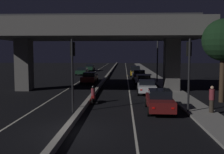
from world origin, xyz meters
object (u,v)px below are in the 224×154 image
object	(u,v)px
street_lamp	(155,47)
car_dark_red_lead_oncoming	(90,78)
car_grey_fourth	(139,75)
car_taxi_yellow_fifth	(135,71)
car_white_third	(143,80)
car_dark_green_second_oncoming	(82,71)
car_white_second	(146,87)
car_dark_green_third_oncoming	(90,67)
motorcycle_red_filtering_near	(93,96)
traffic_light_left_of_median	(73,63)
pedestrian_on_sidewalk	(212,99)
car_dark_red_lead	(160,101)
traffic_light_right_of_median	(189,63)

from	to	relation	value
street_lamp	car_dark_red_lead_oncoming	xyz separation A→B (m)	(-8.93, -0.52, -4.24)
car_grey_fourth	car_taxi_yellow_fifth	xyz separation A→B (m)	(-0.24, 7.26, 0.16)
car_white_third	car_grey_fourth	xyz separation A→B (m)	(-0.08, 7.49, 0.03)
car_dark_red_lead_oncoming	car_dark_green_second_oncoming	xyz separation A→B (m)	(-3.16, 13.59, -0.03)
car_white_second	car_dark_green_third_oncoming	xyz separation A→B (m)	(-10.19, 34.33, 0.09)
car_dark_green_second_oncoming	motorcycle_red_filtering_near	bearing A→B (deg)	13.05
street_lamp	car_dark_red_lead_oncoming	bearing A→B (deg)	-176.68
traffic_light_left_of_median	motorcycle_red_filtering_near	world-z (taller)	traffic_light_left_of_median
motorcycle_red_filtering_near	car_dark_red_lead_oncoming	bearing A→B (deg)	8.16
car_white_second	car_white_third	distance (m)	6.05
traffic_light_left_of_median	car_dark_green_second_oncoming	bearing A→B (deg)	97.92
car_taxi_yellow_fifth	pedestrian_on_sidewalk	size ratio (longest dim) A/B	2.53
car_dark_red_lead	car_white_third	size ratio (longest dim) A/B	0.97
car_dark_red_lead	pedestrian_on_sidewalk	distance (m)	3.42
car_white_second	pedestrian_on_sidewalk	size ratio (longest dim) A/B	2.47
car_dark_red_lead_oncoming	pedestrian_on_sidewalk	size ratio (longest dim) A/B	2.46
car_white_second	car_taxi_yellow_fifth	distance (m)	20.79
car_taxi_yellow_fifth	motorcycle_red_filtering_near	distance (m)	26.54
traffic_light_left_of_median	car_dark_green_third_oncoming	bearing A→B (deg)	95.87
car_white_second	car_white_third	xyz separation A→B (m)	(0.08, 6.05, 0.04)
car_grey_fourth	car_dark_green_second_oncoming	distance (m)	13.81
car_white_second	car_grey_fourth	world-z (taller)	car_grey_fourth
street_lamp	car_dark_red_lead	xyz separation A→B (m)	(-1.73, -18.01, -4.20)
car_dark_red_lead	traffic_light_right_of_median	bearing A→B (deg)	-102.22
pedestrian_on_sidewalk	motorcycle_red_filtering_near	bearing A→B (deg)	156.39
street_lamp	car_dark_red_lead	size ratio (longest dim) A/B	1.86
traffic_light_left_of_median	car_taxi_yellow_fifth	world-z (taller)	traffic_light_left_of_median
traffic_light_right_of_median	car_white_third	xyz separation A→B (m)	(-1.97, 14.71, -2.66)
motorcycle_red_filtering_near	pedestrian_on_sidewalk	world-z (taller)	pedestrian_on_sidewalk
car_white_third	car_dark_green_second_oncoming	world-z (taller)	car_white_third
car_taxi_yellow_fifth	car_dark_green_third_oncoming	size ratio (longest dim) A/B	0.94
car_dark_red_lead	car_taxi_yellow_fifth	size ratio (longest dim) A/B	1.01
street_lamp	car_dark_green_second_oncoming	bearing A→B (deg)	132.77
traffic_light_right_of_median	car_dark_red_lead	bearing A→B (deg)	165.93
traffic_light_left_of_median	car_dark_green_second_oncoming	distance (m)	31.96
car_dark_green_second_oncoming	motorcycle_red_filtering_near	world-z (taller)	motorcycle_red_filtering_near
traffic_light_right_of_median	car_dark_red_lead_oncoming	bearing A→B (deg)	116.74
traffic_light_left_of_median	traffic_light_right_of_median	size ratio (longest dim) A/B	1.00
car_dark_red_lead	car_taxi_yellow_fifth	xyz separation A→B (m)	(-0.44, 28.99, 0.17)
pedestrian_on_sidewalk	car_dark_green_third_oncoming	bearing A→B (deg)	107.57
pedestrian_on_sidewalk	car_dark_red_lead_oncoming	bearing A→B (deg)	119.93
car_dark_red_lead	street_lamp	bearing A→B (deg)	-3.64
car_taxi_yellow_fifth	car_dark_green_second_oncoming	size ratio (longest dim) A/B	1.03
street_lamp	car_dark_green_third_oncoming	bearing A→B (deg)	116.32
street_lamp	car_taxi_yellow_fifth	world-z (taller)	street_lamp
car_grey_fourth	car_taxi_yellow_fifth	distance (m)	7.26
motorcycle_red_filtering_near	pedestrian_on_sidewalk	distance (m)	9.07
car_grey_fourth	car_dark_green_second_oncoming	xyz separation A→B (m)	(-10.16, 9.35, -0.07)
car_dark_green_second_oncoming	traffic_light_right_of_median	bearing A→B (deg)	23.41
traffic_light_left_of_median	motorcycle_red_filtering_near	size ratio (longest dim) A/B	2.83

